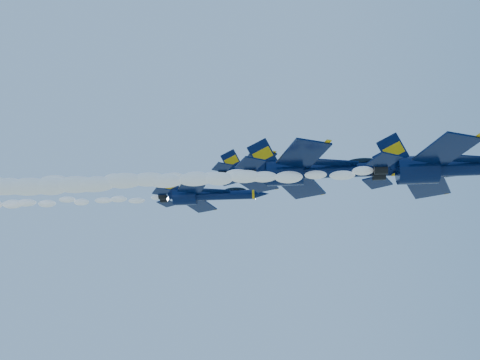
# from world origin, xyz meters

# --- Properties ---
(jet_lead) EXTENTS (19.56, 16.05, 7.27)m
(jet_lead) POSITION_xyz_m (20.14, -9.68, 149.08)
(jet_lead) COLOR #061236
(smoke_trail_jet_lead) EXTENTS (58.35, 2.65, 2.38)m
(smoke_trail_jet_lead) POSITION_xyz_m (-17.40, -9.68, 148.56)
(smoke_trail_jet_lead) COLOR white
(jet_second) EXTENTS (19.27, 15.81, 7.16)m
(jet_second) POSITION_xyz_m (6.18, -6.53, 150.76)
(jet_second) COLOR #061236
(jet_third) EXTENTS (15.41, 12.64, 5.73)m
(jet_third) POSITION_xyz_m (0.63, 1.38, 154.50)
(jet_third) COLOR #061236
(jet_fourth) EXTENTS (15.86, 13.01, 5.89)m
(jet_fourth) POSITION_xyz_m (-8.89, 10.87, 155.59)
(jet_fourth) COLOR #061236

